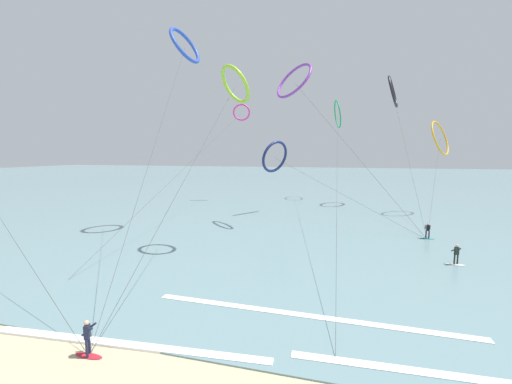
# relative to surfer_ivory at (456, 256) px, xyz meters

# --- Properties ---
(sea_water) EXTENTS (400.00, 200.00, 0.08)m
(sea_water) POSITION_rel_surfer_ivory_xyz_m (-16.35, 83.64, -0.78)
(sea_water) COLOR slate
(sea_water) RESTS_ON ground
(surfer_ivory) EXTENTS (1.40, 0.67, 1.70)m
(surfer_ivory) POSITION_rel_surfer_ivory_xyz_m (0.00, 0.00, 0.00)
(surfer_ivory) COLOR silver
(surfer_ivory) RESTS_ON ground
(surfer_teal) EXTENTS (1.40, 0.63, 1.70)m
(surfer_teal) POSITION_rel_surfer_ivory_xyz_m (-0.17, 8.21, 0.00)
(surfer_teal) COLOR teal
(surfer_teal) RESTS_ON ground
(surfer_crimson) EXTENTS (1.40, 0.68, 1.70)m
(surfer_crimson) POSITION_rel_surfer_ivory_xyz_m (-19.85, -17.33, -0.08)
(surfer_crimson) COLOR red
(surfer_crimson) RESTS_ON ground
(kite_charcoal) EXTENTS (3.04, 26.19, 22.15)m
(kite_charcoal) POSITION_rel_surfer_ivory_xyz_m (-1.16, 31.45, 18.58)
(kite_charcoal) COLOR black
(kite_charcoal) RESTS_ON ground
(kite_violet) EXTENTS (17.79, 5.83, 19.88)m
(kite_violet) POSITION_rel_surfer_ivory_xyz_m (-14.93, 10.97, 16.81)
(kite_violet) COLOR purple
(kite_violet) RESTS_ON ground
(kite_magenta) EXTENTS (3.31, 41.42, 18.26)m
(kite_magenta) POSITION_rel_surfer_ivory_xyz_m (-27.40, 29.56, 15.76)
(kite_magenta) COLOR #CC288E
(kite_magenta) RESTS_ON ground
(kite_navy) EXTENTS (20.62, 12.53, 10.95)m
(kite_navy) POSITION_rel_surfer_ivory_xyz_m (-18.67, 18.16, 7.73)
(kite_navy) COLOR navy
(kite_navy) RESTS_ON ground
(kite_emerald) EXTENTS (2.10, 54.82, 19.29)m
(kite_emerald) POSITION_rel_surfer_ivory_xyz_m (-10.20, 36.87, 15.75)
(kite_emerald) COLOR #199351
(kite_emerald) RESTS_ON ground
(kite_lime) EXTENTS (4.15, 18.80, 16.71)m
(kite_lime) POSITION_rel_surfer_ivory_xyz_m (-18.45, -0.62, 14.24)
(kite_lime) COLOR #8CC62D
(kite_lime) RESTS_ON ground
(kite_cobalt) EXTENTS (8.20, 25.51, 23.04)m
(kite_cobalt) POSITION_rel_surfer_ivory_xyz_m (-26.41, 5.71, 20.13)
(kite_cobalt) COLOR #2647B7
(kite_cobalt) RESTS_ON ground
(kite_amber) EXTENTS (7.05, 18.83, 13.83)m
(kite_amber) POSITION_rel_surfer_ivory_xyz_m (4.59, 24.20, 10.43)
(kite_amber) COLOR orange
(kite_amber) RESTS_ON ground
(wave_crest_near) EXTENTS (13.98, 1.51, 0.12)m
(wave_crest_near) POSITION_rel_surfer_ivory_xyz_m (-18.73, -16.24, -0.76)
(wave_crest_near) COLOR white
(wave_crest_near) RESTS_ON ground
(wave_crest_mid) EXTENTS (15.04, 1.08, 0.12)m
(wave_crest_mid) POSITION_rel_surfer_ivory_xyz_m (-3.56, -14.71, -0.76)
(wave_crest_mid) COLOR white
(wave_crest_mid) RESTS_ON ground
(wave_crest_far) EXTENTS (17.84, 0.79, 0.12)m
(wave_crest_far) POSITION_rel_surfer_ivory_xyz_m (-10.82, -11.37, -0.76)
(wave_crest_far) COLOR white
(wave_crest_far) RESTS_ON ground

